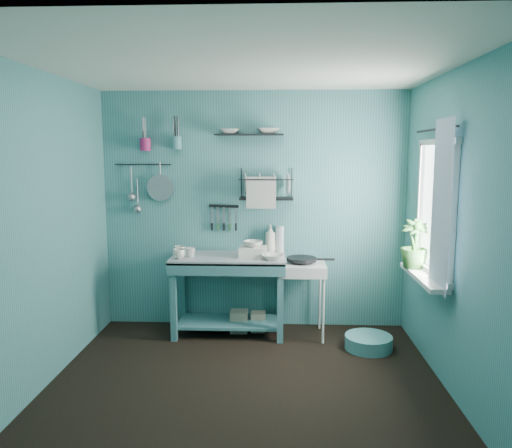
{
  "coord_description": "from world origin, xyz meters",
  "views": [
    {
      "loc": [
        0.25,
        -3.76,
        1.86
      ],
      "look_at": [
        0.05,
        0.85,
        1.2
      ],
      "focal_mm": 35.0,
      "sensor_mm": 36.0,
      "label": 1
    }
  ],
  "objects_px": {
    "water_bottle": "(280,239)",
    "frying_pan": "(302,259)",
    "work_counter": "(229,295)",
    "storage_tin_small": "(258,321)",
    "utensil_cup_teal": "(176,143)",
    "storage_tin_large": "(239,321)",
    "soap_bottle": "(270,238)",
    "mug_left": "(179,254)",
    "potted_plant": "(414,244)",
    "dish_rack": "(266,184)",
    "hotplate_stand": "(301,299)",
    "colander": "(160,188)",
    "mug_right": "(180,251)",
    "floor_basin": "(368,342)",
    "wash_tub": "(253,252)",
    "mug_mid": "(191,252)",
    "utensil_cup_magenta": "(145,144)"
  },
  "relations": [
    {
      "from": "storage_tin_large",
      "to": "storage_tin_small",
      "type": "bearing_deg",
      "value": 8.53
    },
    {
      "from": "soap_bottle",
      "to": "frying_pan",
      "type": "relative_size",
      "value": 1.0
    },
    {
      "from": "work_counter",
      "to": "mug_left",
      "type": "xyz_separation_m",
      "value": [
        -0.48,
        -0.16,
        0.46
      ]
    },
    {
      "from": "mug_left",
      "to": "storage_tin_small",
      "type": "bearing_deg",
      "value": 17.1
    },
    {
      "from": "soap_bottle",
      "to": "storage_tin_large",
      "type": "relative_size",
      "value": 1.36
    },
    {
      "from": "mug_mid",
      "to": "wash_tub",
      "type": "relative_size",
      "value": 0.36
    },
    {
      "from": "mug_right",
      "to": "utensil_cup_teal",
      "type": "height_order",
      "value": "utensil_cup_teal"
    },
    {
      "from": "mug_right",
      "to": "wash_tub",
      "type": "xyz_separation_m",
      "value": [
        0.75,
        -0.02,
        0.0
      ]
    },
    {
      "from": "wash_tub",
      "to": "frying_pan",
      "type": "height_order",
      "value": "wash_tub"
    },
    {
      "from": "frying_pan",
      "to": "utensil_cup_teal",
      "type": "height_order",
      "value": "utensil_cup_teal"
    },
    {
      "from": "wash_tub",
      "to": "soap_bottle",
      "type": "relative_size",
      "value": 0.94
    },
    {
      "from": "storage_tin_small",
      "to": "potted_plant",
      "type": "bearing_deg",
      "value": -22.13
    },
    {
      "from": "water_bottle",
      "to": "frying_pan",
      "type": "height_order",
      "value": "water_bottle"
    },
    {
      "from": "potted_plant",
      "to": "storage_tin_large",
      "type": "relative_size",
      "value": 2.0
    },
    {
      "from": "colander",
      "to": "floor_basin",
      "type": "distance_m",
      "value": 2.63
    },
    {
      "from": "wash_tub",
      "to": "work_counter",
      "type": "bearing_deg",
      "value": 175.43
    },
    {
      "from": "mug_right",
      "to": "storage_tin_large",
      "type": "height_order",
      "value": "mug_right"
    },
    {
      "from": "mug_right",
      "to": "colander",
      "type": "xyz_separation_m",
      "value": [
        -0.24,
        0.25,
        0.63
      ]
    },
    {
      "from": "storage_tin_small",
      "to": "colander",
      "type": "bearing_deg",
      "value": 170.8
    },
    {
      "from": "wash_tub",
      "to": "floor_basin",
      "type": "bearing_deg",
      "value": -17.18
    },
    {
      "from": "frying_pan",
      "to": "dish_rack",
      "type": "relative_size",
      "value": 0.55
    },
    {
      "from": "mug_mid",
      "to": "dish_rack",
      "type": "height_order",
      "value": "dish_rack"
    },
    {
      "from": "utensil_cup_teal",
      "to": "storage_tin_large",
      "type": "distance_m",
      "value": 1.97
    },
    {
      "from": "mug_left",
      "to": "hotplate_stand",
      "type": "xyz_separation_m",
      "value": [
        1.22,
        0.13,
        -0.49
      ]
    },
    {
      "from": "mug_right",
      "to": "frying_pan",
      "type": "bearing_deg",
      "value": -1.52
    },
    {
      "from": "dish_rack",
      "to": "storage_tin_large",
      "type": "bearing_deg",
      "value": -149.25
    },
    {
      "from": "frying_pan",
      "to": "dish_rack",
      "type": "xyz_separation_m",
      "value": [
        -0.36,
        0.2,
        0.74
      ]
    },
    {
      "from": "soap_bottle",
      "to": "storage_tin_small",
      "type": "distance_m",
      "value": 0.88
    },
    {
      "from": "dish_rack",
      "to": "potted_plant",
      "type": "height_order",
      "value": "dish_rack"
    },
    {
      "from": "mug_right",
      "to": "hotplate_stand",
      "type": "distance_m",
      "value": 1.33
    },
    {
      "from": "storage_tin_large",
      "to": "mug_right",
      "type": "bearing_deg",
      "value": -175.24
    },
    {
      "from": "potted_plant",
      "to": "mug_left",
      "type": "bearing_deg",
      "value": 171.24
    },
    {
      "from": "mug_left",
      "to": "mug_mid",
      "type": "bearing_deg",
      "value": 45.0
    },
    {
      "from": "work_counter",
      "to": "dish_rack",
      "type": "xyz_separation_m",
      "value": [
        0.38,
        0.17,
        1.13
      ]
    },
    {
      "from": "mug_right",
      "to": "potted_plant",
      "type": "height_order",
      "value": "potted_plant"
    },
    {
      "from": "colander",
      "to": "water_bottle",
      "type": "bearing_deg",
      "value": -1.32
    },
    {
      "from": "dish_rack",
      "to": "colander",
      "type": "bearing_deg",
      "value": -176.47
    },
    {
      "from": "work_counter",
      "to": "storage_tin_small",
      "type": "distance_m",
      "value": 0.44
    },
    {
      "from": "mug_right",
      "to": "storage_tin_large",
      "type": "bearing_deg",
      "value": 4.76
    },
    {
      "from": "hotplate_stand",
      "to": "soap_bottle",
      "type": "bearing_deg",
      "value": 141.63
    },
    {
      "from": "water_bottle",
      "to": "dish_rack",
      "type": "distance_m",
      "value": 0.6
    },
    {
      "from": "storage_tin_small",
      "to": "floor_basin",
      "type": "distance_m",
      "value": 1.16
    },
    {
      "from": "wash_tub",
      "to": "storage_tin_small",
      "type": "bearing_deg",
      "value": 63.43
    },
    {
      "from": "utensil_cup_magenta",
      "to": "storage_tin_large",
      "type": "distance_m",
      "value": 2.09
    },
    {
      "from": "hotplate_stand",
      "to": "frying_pan",
      "type": "distance_m",
      "value": 0.42
    },
    {
      "from": "wash_tub",
      "to": "potted_plant",
      "type": "relative_size",
      "value": 0.64
    },
    {
      "from": "mug_right",
      "to": "dish_rack",
      "type": "bearing_deg",
      "value": 10.9
    },
    {
      "from": "mug_right",
      "to": "mug_left",
      "type": "bearing_deg",
      "value": -82.87
    },
    {
      "from": "storage_tin_small",
      "to": "floor_basin",
      "type": "height_order",
      "value": "storage_tin_small"
    },
    {
      "from": "dish_rack",
      "to": "colander",
      "type": "relative_size",
      "value": 1.96
    }
  ]
}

